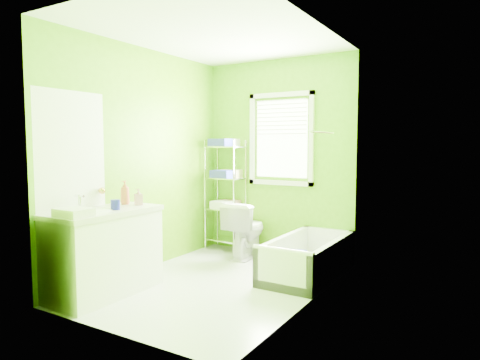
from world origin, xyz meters
The scene contains 9 objects.
ground centered at (0.00, 0.00, 0.00)m, with size 2.90×2.90×0.00m, color silver.
room_envelope centered at (0.00, 0.00, 1.55)m, with size 2.14×2.94×2.62m.
window centered at (0.05, 1.42, 1.61)m, with size 0.92×0.05×1.22m.
door centered at (-1.04, -1.00, 1.00)m, with size 0.09×0.80×2.00m.
right_wall_decor centered at (1.04, -0.02, 1.32)m, with size 0.04×1.48×1.17m.
bathtub centered at (0.72, 0.71, 0.14)m, with size 0.65×1.40×0.45m.
toilet centered at (-0.29, 1.07, 0.37)m, with size 0.41×0.72×0.74m, color white.
vanity centered at (-0.78, -0.86, 0.45)m, with size 0.58×1.12×1.10m.
wire_shelf_unit centered at (-0.72, 1.28, 0.95)m, with size 0.54×0.43×1.56m.
Camera 1 is at (2.51, -3.72, 1.48)m, focal length 32.00 mm.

